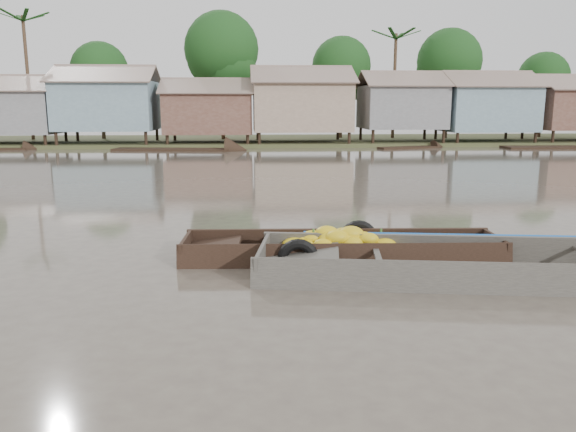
{
  "coord_description": "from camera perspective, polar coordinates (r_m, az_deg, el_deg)",
  "views": [
    {
      "loc": [
        -1.28,
        -9.53,
        2.82
      ],
      "look_at": [
        -0.54,
        0.54,
        0.8
      ],
      "focal_mm": 35.0,
      "sensor_mm": 36.0,
      "label": 1
    }
  ],
  "objects": [
    {
      "name": "ground",
      "position": [
        10.02,
        3.32,
        -5.06
      ],
      "size": [
        120.0,
        120.0,
        0.0
      ],
      "primitive_type": "plane",
      "color": "#4D433B",
      "rests_on": "ground"
    },
    {
      "name": "riverbank",
      "position": [
        41.61,
        1.77,
        11.65
      ],
      "size": [
        120.0,
        12.47,
        10.22
      ],
      "color": "#384723",
      "rests_on": "ground"
    },
    {
      "name": "banana_boat",
      "position": [
        10.5,
        4.99,
        -3.32
      ],
      "size": [
        5.97,
        1.7,
        0.83
      ],
      "rotation": [
        0.0,
        0.0,
        -0.05
      ],
      "color": "black",
      "rests_on": "ground"
    },
    {
      "name": "viewer_boat",
      "position": [
        9.98,
        19.48,
        -5.39
      ],
      "size": [
        7.85,
        3.12,
        0.61
      ],
      "rotation": [
        0.0,
        0.0,
        -0.15
      ],
      "color": "#3B3732",
      "rests_on": "ground"
    },
    {
      "name": "distant_boats",
      "position": [
        34.85,
        11.92,
        6.34
      ],
      "size": [
        45.97,
        15.65,
        0.35
      ],
      "color": "black",
      "rests_on": "ground"
    }
  ]
}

